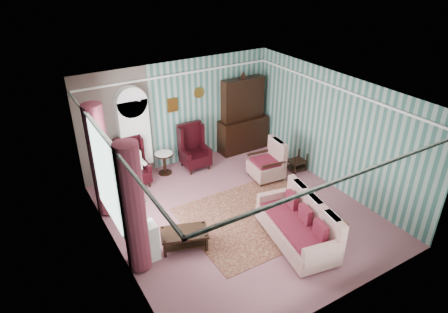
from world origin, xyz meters
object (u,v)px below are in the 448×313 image
sofa (297,224)px  floral_armchair (266,162)px  coffee_table (185,239)px  bookcase (135,138)px  nest_table (297,161)px  plant_stand (143,243)px  round_side_table (165,163)px  wingback_left (133,164)px  wingback_right (195,147)px  dresser_hutch (243,113)px  seated_woman (133,165)px

sofa → floral_armchair: floral_armchair is taller
coffee_table → bookcase: bearing=86.2°
bookcase → nest_table: (3.82, -1.94, -0.85)m
nest_table → plant_stand: 5.02m
round_side_table → coffee_table: (-0.87, -2.98, -0.10)m
bookcase → wingback_left: (-0.25, -0.39, -0.50)m
wingback_right → sofa: size_ratio=0.61×
dresser_hutch → plant_stand: dresser_hutch is taller
seated_woman → sofa: seated_woman is taller
dresser_hutch → wingback_left: dresser_hutch is taller
sofa → wingback_right: bearing=14.9°
floral_armchair → dresser_hutch: bearing=-7.9°
sofa → floral_armchair: 2.64m
wingback_left → wingback_right: 1.75m
bookcase → seated_woman: 0.70m
bookcase → floral_armchair: size_ratio=2.27×
sofa → nest_table: bearing=-30.3°
seated_woman → floral_armchair: size_ratio=1.19×
nest_table → floral_armchair: bearing=174.7°
seated_woman → coffee_table: 2.86m
wingback_left → coffee_table: bearing=-89.3°
wingback_left → round_side_table: size_ratio=2.08×
floral_armchair → seated_woman: bearing=70.2°
round_side_table → sofa: 4.21m
round_side_table → floral_armchair: bearing=-36.3°
bookcase → sofa: 4.69m
sofa → coffee_table: sofa is taller
wingback_left → coffee_table: (0.03, -2.83, -0.43)m
dresser_hutch → wingback_left: bearing=-175.6°
wingback_left → nest_table: bearing=-20.8°
seated_woman → plant_stand: bearing=-106.2°
wingback_left → bookcase: bearing=57.3°
dresser_hutch → sofa: dresser_hutch is taller
sofa → floral_armchair: bearing=-12.5°
bookcase → coffee_table: bookcase is taller
wingback_left → floral_armchair: 3.42m
bookcase → floral_armchair: 3.44m
seated_woman → floral_armchair: seated_woman is taller
bookcase → coffee_table: 3.36m
dresser_hutch → round_side_table: size_ratio=3.93×
bookcase → nest_table: bearing=-26.9°
wingback_right → nest_table: wingback_right is taller
bookcase → round_side_table: size_ratio=3.73×
nest_table → plant_stand: (-4.87, -1.20, 0.13)m
wingback_right → nest_table: bearing=-33.7°
seated_woman → round_side_table: seated_woman is taller
wingback_left → seated_woman: wingback_left is taller
wingback_right → nest_table: 2.81m
round_side_table → nest_table: size_ratio=1.11×
bookcase → seated_woman: size_ratio=1.90×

